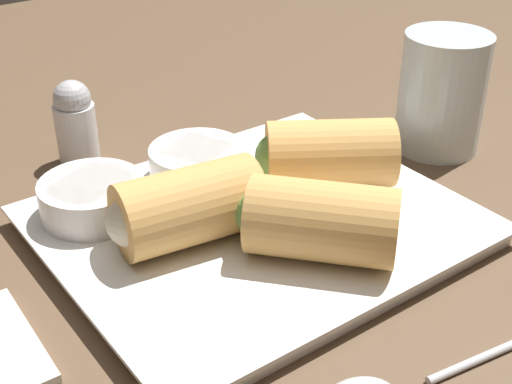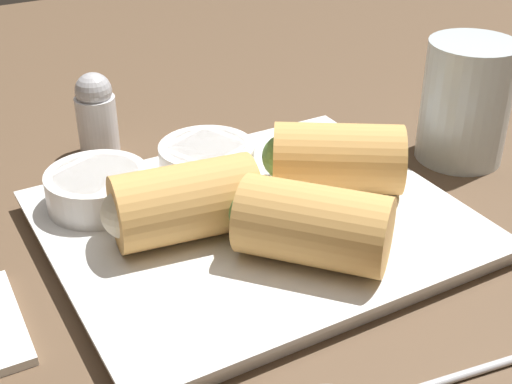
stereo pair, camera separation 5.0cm
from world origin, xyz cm
name	(u,v)px [view 2 (the right image)]	position (x,y,z in cm)	size (l,w,h in cm)	color
table_surface	(219,265)	(0.00, 0.00, 1.00)	(180.00, 140.00, 2.00)	brown
serving_plate	(256,226)	(3.37, 0.73, 2.76)	(28.33, 24.20, 1.50)	white
roll_front_left	(306,224)	(3.75, -5.04, 6.10)	(10.19, 10.53, 5.21)	#DBA356
roll_front_right	(178,204)	(-2.31, 1.19, 6.10)	(10.65, 6.48, 5.21)	#DBA356
roll_back_left	(331,158)	(10.19, 1.54, 6.10)	(10.78, 9.49, 5.21)	#DBA356
dipping_bowl_near	(207,159)	(3.08, 7.94, 4.92)	(7.41, 7.41, 2.62)	white
dipping_bowl_far	(98,187)	(-5.70, 7.91, 4.92)	(7.41, 7.41, 2.62)	white
drinking_glass	(466,102)	(24.54, 2.75, 7.13)	(7.33, 7.33, 10.26)	silver
salt_shaker	(96,115)	(-2.13, 18.64, 5.65)	(3.43, 3.43, 7.36)	silver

